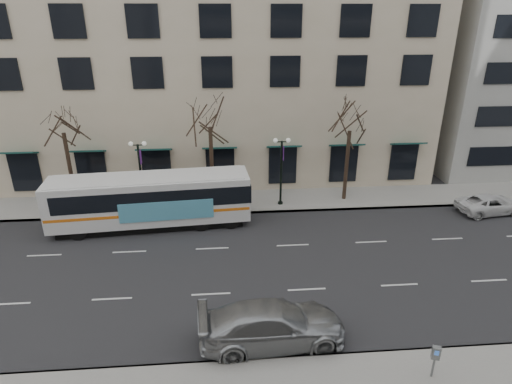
{
  "coord_description": "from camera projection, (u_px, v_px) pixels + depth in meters",
  "views": [
    {
      "loc": [
        0.86,
        -20.63,
        13.48
      ],
      "look_at": [
        2.64,
        1.56,
        4.0
      ],
      "focal_mm": 30.0,
      "sensor_mm": 36.0,
      "label": 1
    }
  ],
  "objects": [
    {
      "name": "sidewalk_far",
      "position": [
        279.0,
        200.0,
        32.72
      ],
      "size": [
        80.0,
        4.0,
        0.15
      ],
      "primitive_type": "cube",
      "color": "gray",
      "rests_on": "ground"
    },
    {
      "name": "tree_far_right",
      "position": [
        351.0,
        118.0,
        30.42
      ],
      "size": [
        3.6,
        3.6,
        8.06
      ],
      "color": "black",
      "rests_on": "ground"
    },
    {
      "name": "pay_station",
      "position": [
        436.0,
        355.0,
        16.49
      ],
      "size": [
        0.36,
        0.29,
        1.46
      ],
      "rotation": [
        0.0,
        0.0,
        -0.32
      ],
      "color": "gray",
      "rests_on": "sidewalk_near"
    },
    {
      "name": "white_pickup",
      "position": [
        490.0,
        204.0,
        30.69
      ],
      "size": [
        4.97,
        2.78,
        1.31
      ],
      "primitive_type": "imported",
      "rotation": [
        0.0,
        0.0,
        1.7
      ],
      "color": "silver",
      "rests_on": "ground"
    },
    {
      "name": "tree_far_mid",
      "position": [
        210.0,
        114.0,
        29.5
      ],
      "size": [
        3.6,
        3.6,
        8.55
      ],
      "color": "black",
      "rests_on": "ground"
    },
    {
      "name": "lamp_post_left",
      "position": [
        141.0,
        172.0,
        30.13
      ],
      "size": [
        1.22,
        0.45,
        5.21
      ],
      "color": "black",
      "rests_on": "ground"
    },
    {
      "name": "ground",
      "position": [
        212.0,
        269.0,
        24.13
      ],
      "size": [
        160.0,
        160.0,
        0.0
      ],
      "primitive_type": "plane",
      "color": "black",
      "rests_on": "ground"
    },
    {
      "name": "city_bus",
      "position": [
        152.0,
        199.0,
        28.33
      ],
      "size": [
        13.26,
        3.87,
        3.55
      ],
      "rotation": [
        0.0,
        0.0,
        0.08
      ],
      "color": "silver",
      "rests_on": "ground"
    },
    {
      "name": "building_hotel",
      "position": [
        188.0,
        28.0,
        38.54
      ],
      "size": [
        40.0,
        20.0,
        24.0
      ],
      "primitive_type": "cube",
      "color": "#C3B495",
      "rests_on": "ground"
    },
    {
      "name": "silver_car",
      "position": [
        272.0,
        324.0,
        18.53
      ],
      "size": [
        6.53,
        2.97,
        1.85
      ],
      "primitive_type": "imported",
      "rotation": [
        0.0,
        0.0,
        1.63
      ],
      "color": "#9A9DA1",
      "rests_on": "ground"
    },
    {
      "name": "lamp_post_right",
      "position": [
        281.0,
        169.0,
        30.87
      ],
      "size": [
        1.22,
        0.45,
        5.21
      ],
      "color": "black",
      "rests_on": "ground"
    },
    {
      "name": "tree_far_left",
      "position": [
        61.0,
        119.0,
        28.84
      ],
      "size": [
        3.6,
        3.6,
        8.34
      ],
      "color": "black",
      "rests_on": "ground"
    }
  ]
}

